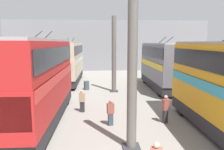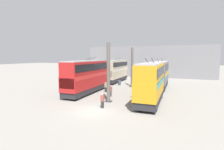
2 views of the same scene
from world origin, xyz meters
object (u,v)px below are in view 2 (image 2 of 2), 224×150
bus_right_mid (116,69)px  person_aisle_midway (111,91)px  bus_left_near (151,80)px  bus_left_far (160,73)px  oil_drum (119,83)px  person_by_left_row (134,91)px  bus_right_near (87,75)px  person_aisle_foreground (102,100)px  person_by_right_row (106,87)px

bus_right_mid → person_aisle_midway: bus_right_mid is taller
bus_left_near → bus_right_mid: bus_left_near is taller
bus_left_far → bus_right_mid: bearing=67.1°
person_aisle_midway → oil_drum: bearing=178.0°
bus_left_near → oil_drum: bus_left_near is taller
person_by_left_row → oil_drum: person_by_left_row is taller
bus_right_near → bus_right_mid: 13.93m
person_aisle_midway → person_aisle_foreground: bearing=-1.0°
person_aisle_foreground → bus_left_far: bearing=-0.0°
bus_right_near → person_aisle_foreground: (-6.67, -5.64, -2.08)m
person_by_left_row → oil_drum: size_ratio=1.88×
bus_right_near → person_by_right_row: 3.75m
bus_left_far → bus_right_near: (-9.52, 10.43, 0.14)m
person_by_right_row → person_aisle_foreground: bearing=-142.4°
person_aisle_midway → oil_drum: size_ratio=1.70×
bus_right_near → person_by_left_row: bus_right_near is taller
bus_left_near → bus_right_near: bearing=76.7°
person_aisle_foreground → person_by_left_row: person_by_left_row is taller
bus_left_near → bus_right_near: 10.72m
person_by_right_row → person_aisle_midway: person_by_right_row is taller
bus_right_mid → person_by_left_row: (-14.52, -7.83, -1.94)m
bus_right_mid → person_by_left_row: bearing=-151.7°
bus_left_near → bus_right_mid: 19.43m
bus_left_far → bus_right_near: size_ratio=0.88×
person_by_right_row → person_aisle_midway: size_ratio=1.03×
person_aisle_foreground → oil_drum: person_aisle_foreground is taller
bus_right_near → oil_drum: size_ratio=11.62×
bus_right_near → person_by_left_row: bearing=-94.4°
bus_right_near → person_aisle_midway: bearing=-100.5°
bus_left_near → bus_left_far: size_ratio=0.97×
person_aisle_midway → person_by_left_row: (0.21, -3.46, 0.10)m
bus_right_near → person_aisle_midway: 4.93m
bus_right_near → bus_left_near: bearing=-103.3°
bus_left_far → person_by_left_row: bus_left_far is taller
bus_left_far → person_by_left_row: size_ratio=5.43×
bus_right_near → person_aisle_foreground: bearing=-139.8°
bus_left_far → person_aisle_midway: bus_left_far is taller
bus_left_near → bus_right_mid: size_ratio=0.89×
bus_left_far → bus_right_mid: size_ratio=0.91×
person_by_left_row → bus_left_near: bearing=28.9°
bus_right_near → person_by_left_row: size_ratio=6.17×
person_by_right_row → person_by_left_row: 5.93m
bus_left_far → oil_drum: 8.43m
person_by_right_row → person_aisle_foreground: size_ratio=0.99×
person_by_left_row → person_aisle_midway: bearing=-111.8°
bus_left_far → bus_right_mid: 11.32m
bus_left_near → bus_right_near: size_ratio=0.86×
person_by_left_row → person_aisle_foreground: bearing=-45.2°
person_aisle_foreground → oil_drum: (16.13, 3.30, -0.41)m
bus_left_near → bus_left_far: (11.99, 0.00, -0.06)m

